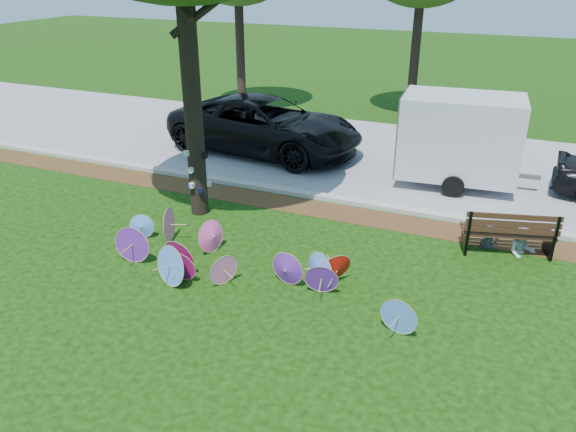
% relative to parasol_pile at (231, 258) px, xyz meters
% --- Properties ---
extents(ground, '(90.00, 90.00, 0.00)m').
position_rel_parasol_pile_xyz_m(ground, '(0.21, -0.70, -0.37)').
color(ground, black).
rests_on(ground, ground).
extents(mulch_strip, '(90.00, 1.00, 0.01)m').
position_rel_parasol_pile_xyz_m(mulch_strip, '(0.21, 3.80, -0.36)').
color(mulch_strip, '#472D16').
rests_on(mulch_strip, ground).
extents(curb, '(90.00, 0.30, 0.12)m').
position_rel_parasol_pile_xyz_m(curb, '(0.21, 4.50, -0.31)').
color(curb, '#B7B5AD').
rests_on(curb, ground).
extents(street, '(90.00, 8.00, 0.01)m').
position_rel_parasol_pile_xyz_m(street, '(0.21, 8.65, -0.36)').
color(street, gray).
rests_on(street, ground).
extents(parasol_pile, '(6.96, 2.21, 0.85)m').
position_rel_parasol_pile_xyz_m(parasol_pile, '(0.00, 0.00, 0.00)').
color(parasol_pile, pink).
rests_on(parasol_pile, ground).
extents(black_van, '(6.77, 3.67, 1.80)m').
position_rel_parasol_pile_xyz_m(black_van, '(-2.81, 7.59, 0.53)').
color(black_van, black).
rests_on(black_van, ground).
extents(cargo_trailer, '(3.37, 2.30, 2.85)m').
position_rel_parasol_pile_xyz_m(cargo_trailer, '(3.46, 7.05, 1.05)').
color(cargo_trailer, silver).
rests_on(cargo_trailer, ground).
extents(park_bench, '(2.12, 1.24, 1.04)m').
position_rel_parasol_pile_xyz_m(park_bench, '(5.09, 3.27, 0.15)').
color(park_bench, black).
rests_on(park_bench, ground).
extents(person_left, '(0.48, 0.39, 1.14)m').
position_rel_parasol_pile_xyz_m(person_left, '(4.74, 3.32, 0.20)').
color(person_left, '#38404C').
rests_on(person_left, ground).
extents(person_right, '(0.72, 0.63, 1.23)m').
position_rel_parasol_pile_xyz_m(person_right, '(5.44, 3.32, 0.25)').
color(person_right, silver).
rests_on(person_right, ground).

